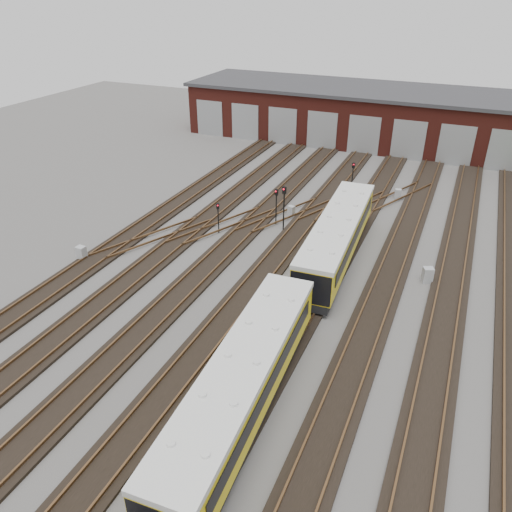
% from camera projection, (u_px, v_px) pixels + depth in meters
% --- Properties ---
extents(ground, '(120.00, 120.00, 0.00)m').
position_uv_depth(ground, '(266.00, 316.00, 30.43)').
color(ground, '#484643').
rests_on(ground, ground).
extents(track_network, '(30.40, 70.00, 0.33)m').
position_uv_depth(track_network, '(267.00, 309.00, 30.90)').
color(track_network, black).
rests_on(track_network, ground).
extents(maintenance_shed, '(51.00, 12.50, 6.35)m').
position_uv_depth(maintenance_shed, '(392.00, 117.00, 60.82)').
color(maintenance_shed, '#561C15').
rests_on(maintenance_shed, ground).
extents(metro_train, '(3.43, 46.82, 3.04)m').
position_uv_depth(metro_train, '(242.00, 385.00, 22.67)').
color(metro_train, black).
rests_on(metro_train, ground).
extents(signal_mast_0, '(0.27, 0.26, 2.58)m').
position_uv_depth(signal_mast_0, '(218.00, 214.00, 39.52)').
color(signal_mast_0, black).
rests_on(signal_mast_0, ground).
extents(signal_mast_1, '(0.31, 0.29, 3.86)m').
position_uv_depth(signal_mast_1, '(284.00, 203.00, 39.38)').
color(signal_mast_1, black).
rests_on(signal_mast_1, ground).
extents(signal_mast_2, '(0.29, 0.27, 3.10)m').
position_uv_depth(signal_mast_2, '(276.00, 202.00, 40.82)').
color(signal_mast_2, black).
rests_on(signal_mast_2, ground).
extents(signal_mast_3, '(0.28, 0.27, 2.98)m').
position_uv_depth(signal_mast_3, '(353.00, 174.00, 46.94)').
color(signal_mast_3, black).
rests_on(signal_mast_3, ground).
extents(relay_cabinet_0, '(0.67, 0.57, 1.07)m').
position_uv_depth(relay_cabinet_0, '(82.00, 253.00, 36.25)').
color(relay_cabinet_0, '#A6A8AB').
rests_on(relay_cabinet_0, ground).
extents(relay_cabinet_1, '(0.64, 0.59, 0.87)m').
position_uv_depth(relay_cabinet_1, '(291.00, 211.00, 43.07)').
color(relay_cabinet_1, '#A6A8AB').
rests_on(relay_cabinet_1, ground).
extents(relay_cabinet_2, '(0.79, 0.71, 1.11)m').
position_uv_depth(relay_cabinet_2, '(326.00, 219.00, 41.34)').
color(relay_cabinet_2, '#A6A8AB').
rests_on(relay_cabinet_2, ground).
extents(relay_cabinet_3, '(0.66, 0.60, 0.93)m').
position_uv_depth(relay_cabinet_3, '(398.00, 194.00, 46.32)').
color(relay_cabinet_3, '#A6A8AB').
rests_on(relay_cabinet_3, ground).
extents(relay_cabinet_4, '(0.83, 0.77, 1.10)m').
position_uv_depth(relay_cabinet_4, '(428.00, 275.00, 33.57)').
color(relay_cabinet_4, '#A6A8AB').
rests_on(relay_cabinet_4, ground).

